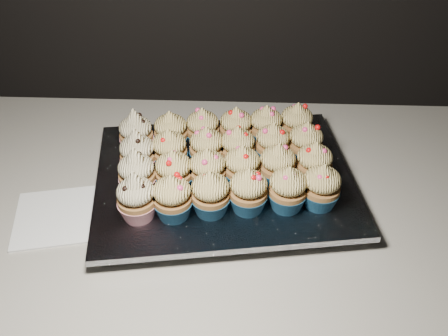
% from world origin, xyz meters
% --- Properties ---
extents(cabinet, '(2.40, 0.60, 0.86)m').
position_xyz_m(cabinet, '(0.00, 1.70, 0.43)').
color(cabinet, black).
rests_on(cabinet, ground).
extents(worktop, '(2.44, 0.64, 0.04)m').
position_xyz_m(worktop, '(0.00, 1.70, 0.88)').
color(worktop, beige).
rests_on(worktop, cabinet).
extents(napkin, '(0.16, 0.16, 0.00)m').
position_xyz_m(napkin, '(-0.25, 1.61, 0.90)').
color(napkin, white).
rests_on(napkin, worktop).
extents(baking_tray, '(0.46, 0.38, 0.02)m').
position_xyz_m(baking_tray, '(0.03, 1.70, 0.91)').
color(baking_tray, black).
rests_on(baking_tray, worktop).
extents(foil_lining, '(0.50, 0.41, 0.01)m').
position_xyz_m(foil_lining, '(0.03, 1.70, 0.93)').
color(foil_lining, silver).
rests_on(foil_lining, baking_tray).
extents(cupcake_0, '(0.06, 0.06, 0.10)m').
position_xyz_m(cupcake_0, '(-0.11, 1.59, 0.97)').
color(cupcake_0, '#AB172D').
rests_on(cupcake_0, foil_lining).
extents(cupcake_1, '(0.06, 0.06, 0.08)m').
position_xyz_m(cupcake_1, '(-0.05, 1.59, 0.97)').
color(cupcake_1, navy).
rests_on(cupcake_1, foil_lining).
extents(cupcake_2, '(0.06, 0.06, 0.08)m').
position_xyz_m(cupcake_2, '(0.01, 1.60, 0.97)').
color(cupcake_2, navy).
rests_on(cupcake_2, foil_lining).
extents(cupcake_3, '(0.06, 0.06, 0.08)m').
position_xyz_m(cupcake_3, '(0.07, 1.61, 0.97)').
color(cupcake_3, navy).
rests_on(cupcake_3, foil_lining).
extents(cupcake_4, '(0.06, 0.06, 0.08)m').
position_xyz_m(cupcake_4, '(0.13, 1.62, 0.97)').
color(cupcake_4, navy).
rests_on(cupcake_4, foil_lining).
extents(cupcake_5, '(0.06, 0.06, 0.08)m').
position_xyz_m(cupcake_5, '(0.19, 1.63, 0.97)').
color(cupcake_5, navy).
rests_on(cupcake_5, foil_lining).
extents(cupcake_6, '(0.06, 0.06, 0.10)m').
position_xyz_m(cupcake_6, '(-0.12, 1.65, 0.97)').
color(cupcake_6, '#AB172D').
rests_on(cupcake_6, foil_lining).
extents(cupcake_7, '(0.06, 0.06, 0.08)m').
position_xyz_m(cupcake_7, '(-0.05, 1.66, 0.97)').
color(cupcake_7, navy).
rests_on(cupcake_7, foil_lining).
extents(cupcake_8, '(0.06, 0.06, 0.08)m').
position_xyz_m(cupcake_8, '(0.00, 1.66, 0.97)').
color(cupcake_8, navy).
rests_on(cupcake_8, foil_lining).
extents(cupcake_9, '(0.06, 0.06, 0.08)m').
position_xyz_m(cupcake_9, '(0.06, 1.67, 0.97)').
color(cupcake_9, navy).
rests_on(cupcake_9, foil_lining).
extents(cupcake_10, '(0.06, 0.06, 0.08)m').
position_xyz_m(cupcake_10, '(0.12, 1.68, 0.97)').
color(cupcake_10, navy).
rests_on(cupcake_10, foil_lining).
extents(cupcake_11, '(0.06, 0.06, 0.08)m').
position_xyz_m(cupcake_11, '(0.18, 1.69, 0.97)').
color(cupcake_11, navy).
rests_on(cupcake_11, foil_lining).
extents(cupcake_12, '(0.06, 0.06, 0.10)m').
position_xyz_m(cupcake_12, '(-0.12, 1.70, 0.97)').
color(cupcake_12, '#AB172D').
rests_on(cupcake_12, foil_lining).
extents(cupcake_13, '(0.06, 0.06, 0.08)m').
position_xyz_m(cupcake_13, '(-0.07, 1.72, 0.97)').
color(cupcake_13, navy).
rests_on(cupcake_13, foil_lining).
extents(cupcake_14, '(0.06, 0.06, 0.08)m').
position_xyz_m(cupcake_14, '(-0.00, 1.73, 0.97)').
color(cupcake_14, navy).
rests_on(cupcake_14, foil_lining).
extents(cupcake_15, '(0.06, 0.06, 0.08)m').
position_xyz_m(cupcake_15, '(0.05, 1.73, 0.97)').
color(cupcake_15, navy).
rests_on(cupcake_15, foil_lining).
extents(cupcake_16, '(0.06, 0.06, 0.08)m').
position_xyz_m(cupcake_16, '(0.11, 1.74, 0.97)').
color(cupcake_16, navy).
rests_on(cupcake_16, foil_lining).
extents(cupcake_17, '(0.06, 0.06, 0.08)m').
position_xyz_m(cupcake_17, '(0.17, 1.75, 0.97)').
color(cupcake_17, navy).
rests_on(cupcake_17, foil_lining).
extents(cupcake_18, '(0.06, 0.06, 0.10)m').
position_xyz_m(cupcake_18, '(-0.14, 1.76, 0.97)').
color(cupcake_18, '#AB172D').
rests_on(cupcake_18, foil_lining).
extents(cupcake_19, '(0.06, 0.06, 0.08)m').
position_xyz_m(cupcake_19, '(-0.07, 1.77, 0.97)').
color(cupcake_19, navy).
rests_on(cupcake_19, foil_lining).
extents(cupcake_20, '(0.06, 0.06, 0.08)m').
position_xyz_m(cupcake_20, '(-0.02, 1.78, 0.97)').
color(cupcake_20, navy).
rests_on(cupcake_20, foil_lining).
extents(cupcake_21, '(0.06, 0.06, 0.08)m').
position_xyz_m(cupcake_21, '(0.05, 1.79, 0.97)').
color(cupcake_21, navy).
rests_on(cupcake_21, foil_lining).
extents(cupcake_22, '(0.06, 0.06, 0.08)m').
position_xyz_m(cupcake_22, '(0.10, 1.80, 0.97)').
color(cupcake_22, navy).
rests_on(cupcake_22, foil_lining).
extents(cupcake_23, '(0.06, 0.06, 0.08)m').
position_xyz_m(cupcake_23, '(0.16, 1.81, 0.97)').
color(cupcake_23, navy).
rests_on(cupcake_23, foil_lining).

